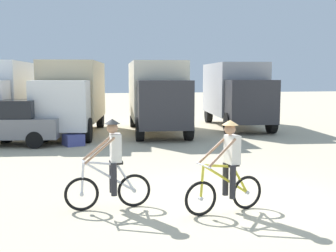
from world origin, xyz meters
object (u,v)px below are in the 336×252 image
at_px(box_truck_cream_rv, 157,93).
at_px(supply_crate, 73,140).
at_px(cyclist_cowboy_hat, 227,170).
at_px(box_truck_tan_camper, 72,93).
at_px(cyclist_orange_shirt, 111,167).
at_px(box_truck_grey_hauler, 236,91).
at_px(sedan_parked, 7,123).

distance_m(box_truck_cream_rv, supply_crate, 5.28).
relative_size(box_truck_cream_rv, cyclist_cowboy_hat, 3.79).
xyz_separation_m(box_truck_tan_camper, supply_crate, (0.04, -3.48, -1.65)).
xyz_separation_m(cyclist_orange_shirt, supply_crate, (-0.83, 8.18, -0.62)).
relative_size(box_truck_tan_camper, box_truck_cream_rv, 1.02).
relative_size(box_truck_cream_rv, box_truck_grey_hauler, 0.99).
distance_m(box_truck_cream_rv, box_truck_grey_hauler, 4.63).
height_order(sedan_parked, cyclist_orange_shirt, cyclist_orange_shirt).
height_order(cyclist_orange_shirt, cyclist_cowboy_hat, same).
bearing_deg(box_truck_grey_hauler, cyclist_cowboy_hat, -111.86).
bearing_deg(box_truck_tan_camper, box_truck_grey_hauler, 6.22).
xyz_separation_m(box_truck_grey_hauler, sedan_parked, (-10.86, -3.85, -0.99)).
distance_m(sedan_parked, supply_crate, 2.65).
distance_m(box_truck_tan_camper, box_truck_grey_hauler, 8.44).
distance_m(box_truck_cream_rv, sedan_parked, 6.98).
bearing_deg(cyclist_cowboy_hat, sedan_parked, 120.45).
bearing_deg(box_truck_cream_rv, box_truck_grey_hauler, 15.50).
relative_size(box_truck_grey_hauler, cyclist_orange_shirt, 3.83).
bearing_deg(box_truck_cream_rv, cyclist_orange_shirt, -105.12).
relative_size(box_truck_cream_rv, supply_crate, 9.29).
bearing_deg(cyclist_orange_shirt, supply_crate, 95.80).
xyz_separation_m(box_truck_grey_hauler, supply_crate, (-8.36, -4.40, -1.65)).
distance_m(box_truck_cream_rv, cyclist_orange_shirt, 11.79).
height_order(sedan_parked, cyclist_cowboy_hat, cyclist_cowboy_hat).
relative_size(box_truck_cream_rv, sedan_parked, 1.56).
height_order(box_truck_tan_camper, supply_crate, box_truck_tan_camper).
bearing_deg(supply_crate, cyclist_cowboy_hat, -71.12).
distance_m(cyclist_orange_shirt, supply_crate, 8.24).
bearing_deg(box_truck_grey_hauler, supply_crate, -152.24).
bearing_deg(box_truck_tan_camper, box_truck_cream_rv, -4.68).
xyz_separation_m(box_truck_tan_camper, box_truck_cream_rv, (3.93, -0.32, 0.00)).
bearing_deg(supply_crate, box_truck_grey_hauler, 27.76).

